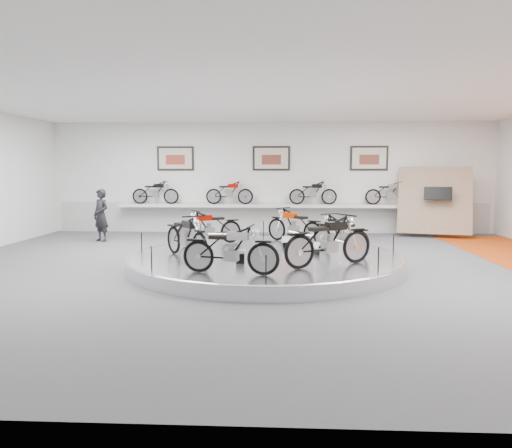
{
  "coord_description": "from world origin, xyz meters",
  "views": [
    {
      "loc": [
        0.36,
        -11.2,
        2.26
      ],
      "look_at": [
        -0.23,
        0.6,
        0.99
      ],
      "focal_mm": 35.0,
      "sensor_mm": 36.0,
      "label": 1
    }
  ],
  "objects_px": {
    "bike_e": "(230,249)",
    "bike_f": "(329,241)",
    "bike_a": "(340,233)",
    "bike_b": "(294,225)",
    "bike_c": "(210,227)",
    "bike_d": "(186,236)",
    "shelf": "(271,206)",
    "display_platform": "(265,261)",
    "visitor": "(101,215)"
  },
  "relations": [
    {
      "from": "display_platform",
      "to": "bike_e",
      "type": "bearing_deg",
      "value": -105.31
    },
    {
      "from": "bike_a",
      "to": "bike_d",
      "type": "distance_m",
      "value": 3.67
    },
    {
      "from": "shelf",
      "to": "bike_c",
      "type": "xyz_separation_m",
      "value": [
        -1.53,
        -4.83,
        -0.24
      ]
    },
    {
      "from": "display_platform",
      "to": "bike_a",
      "type": "bearing_deg",
      "value": 13.94
    },
    {
      "from": "bike_b",
      "to": "bike_e",
      "type": "distance_m",
      "value": 4.4
    },
    {
      "from": "bike_c",
      "to": "bike_a",
      "type": "bearing_deg",
      "value": 128.74
    },
    {
      "from": "bike_e",
      "to": "bike_f",
      "type": "bearing_deg",
      "value": 34.3
    },
    {
      "from": "bike_b",
      "to": "bike_c",
      "type": "height_order",
      "value": "bike_b"
    },
    {
      "from": "bike_a",
      "to": "bike_c",
      "type": "xyz_separation_m",
      "value": [
        -3.31,
        1.13,
        0.0
      ]
    },
    {
      "from": "bike_c",
      "to": "bike_e",
      "type": "relative_size",
      "value": 0.98
    },
    {
      "from": "bike_e",
      "to": "bike_f",
      "type": "relative_size",
      "value": 0.89
    },
    {
      "from": "bike_d",
      "to": "bike_f",
      "type": "xyz_separation_m",
      "value": [
        3.12,
        -0.82,
        0.03
      ]
    },
    {
      "from": "bike_a",
      "to": "bike_f",
      "type": "distance_m",
      "value": 1.79
    },
    {
      "from": "bike_f",
      "to": "bike_a",
      "type": "bearing_deg",
      "value": 45.3
    },
    {
      "from": "bike_c",
      "to": "bike_f",
      "type": "xyz_separation_m",
      "value": [
        2.88,
        -2.87,
        0.07
      ]
    },
    {
      "from": "shelf",
      "to": "visitor",
      "type": "bearing_deg",
      "value": -156.58
    },
    {
      "from": "bike_e",
      "to": "display_platform",
      "type": "bearing_deg",
      "value": 84.55
    },
    {
      "from": "bike_a",
      "to": "bike_b",
      "type": "height_order",
      "value": "bike_b"
    },
    {
      "from": "display_platform",
      "to": "bike_a",
      "type": "xyz_separation_m",
      "value": [
        1.78,
        0.44,
        0.61
      ]
    },
    {
      "from": "bike_f",
      "to": "shelf",
      "type": "bearing_deg",
      "value": 69.16
    },
    {
      "from": "bike_e",
      "to": "bike_d",
      "type": "bearing_deg",
      "value": 134.46
    },
    {
      "from": "bike_a",
      "to": "visitor",
      "type": "xyz_separation_m",
      "value": [
        -7.16,
        3.63,
        0.08
      ]
    },
    {
      "from": "shelf",
      "to": "visitor",
      "type": "distance_m",
      "value": 5.87
    },
    {
      "from": "shelf",
      "to": "bike_d",
      "type": "distance_m",
      "value": 7.11
    },
    {
      "from": "bike_a",
      "to": "bike_b",
      "type": "bearing_deg",
      "value": -4.37
    },
    {
      "from": "shelf",
      "to": "visitor",
      "type": "xyz_separation_m",
      "value": [
        -5.38,
        -2.33,
        -0.16
      ]
    },
    {
      "from": "bike_a",
      "to": "bike_e",
      "type": "height_order",
      "value": "bike_e"
    },
    {
      "from": "visitor",
      "to": "bike_f",
      "type": "bearing_deg",
      "value": -5.34
    },
    {
      "from": "bike_e",
      "to": "visitor",
      "type": "xyz_separation_m",
      "value": [
        -4.78,
        6.25,
        0.07
      ]
    },
    {
      "from": "bike_b",
      "to": "bike_c",
      "type": "bearing_deg",
      "value": 53.3
    },
    {
      "from": "bike_c",
      "to": "display_platform",
      "type": "bearing_deg",
      "value": 101.86
    },
    {
      "from": "display_platform",
      "to": "bike_c",
      "type": "height_order",
      "value": "bike_c"
    },
    {
      "from": "display_platform",
      "to": "bike_c",
      "type": "xyz_separation_m",
      "value": [
        -1.53,
        1.57,
        0.61
      ]
    },
    {
      "from": "bike_b",
      "to": "bike_e",
      "type": "height_order",
      "value": "bike_b"
    },
    {
      "from": "bike_b",
      "to": "bike_c",
      "type": "distance_m",
      "value": 2.3
    },
    {
      "from": "shelf",
      "to": "bike_d",
      "type": "relative_size",
      "value": 6.51
    },
    {
      "from": "display_platform",
      "to": "bike_d",
      "type": "xyz_separation_m",
      "value": [
        -1.77,
        -0.48,
        0.65
      ]
    },
    {
      "from": "bike_c",
      "to": "bike_d",
      "type": "height_order",
      "value": "bike_d"
    },
    {
      "from": "bike_b",
      "to": "bike_e",
      "type": "xyz_separation_m",
      "value": [
        -1.32,
        -4.2,
        -0.0
      ]
    },
    {
      "from": "bike_e",
      "to": "bike_f",
      "type": "height_order",
      "value": "bike_f"
    },
    {
      "from": "bike_b",
      "to": "visitor",
      "type": "relative_size",
      "value": 0.96
    },
    {
      "from": "bike_a",
      "to": "bike_f",
      "type": "xyz_separation_m",
      "value": [
        -0.43,
        -1.74,
        0.07
      ]
    },
    {
      "from": "bike_c",
      "to": "bike_d",
      "type": "xyz_separation_m",
      "value": [
        -0.24,
        -2.05,
        0.03
      ]
    },
    {
      "from": "bike_a",
      "to": "bike_c",
      "type": "distance_m",
      "value": 3.5
    },
    {
      "from": "bike_a",
      "to": "bike_e",
      "type": "xyz_separation_m",
      "value": [
        -2.38,
        -2.62,
        0.01
      ]
    },
    {
      "from": "bike_f",
      "to": "bike_e",
      "type": "bearing_deg",
      "value": 173.69
    },
    {
      "from": "display_platform",
      "to": "bike_b",
      "type": "height_order",
      "value": "bike_b"
    },
    {
      "from": "bike_f",
      "to": "bike_d",
      "type": "bearing_deg",
      "value": 134.56
    },
    {
      "from": "bike_b",
      "to": "bike_d",
      "type": "bearing_deg",
      "value": 87.18
    },
    {
      "from": "bike_a",
      "to": "display_platform",
      "type": "bearing_deg",
      "value": 65.69
    }
  ]
}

